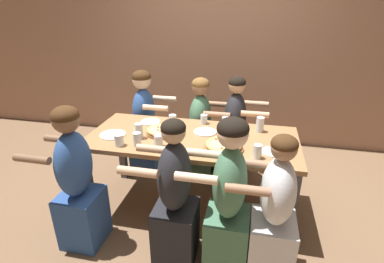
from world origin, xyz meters
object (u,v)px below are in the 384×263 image
at_px(empty_plate_b, 205,132).
at_px(drinking_glass_d, 159,142).
at_px(pizza_board_second, 224,146).
at_px(drinking_glass_e, 119,141).
at_px(diner_far_center, 200,132).
at_px(empty_plate_c, 273,152).
at_px(drinking_glass_b, 173,121).
at_px(pizza_board_main, 162,131).
at_px(diner_near_midright, 228,203).
at_px(empty_plate_d, 113,135).
at_px(diner_far_midright, 234,134).
at_px(drinking_glass_h, 225,122).
at_px(empty_plate_a, 151,122).
at_px(drinking_glass_g, 260,125).
at_px(diner_far_left, 145,125).
at_px(drinking_glass_f, 257,152).
at_px(diner_near_center, 175,200).
at_px(diner_near_left, 77,184).
at_px(diner_near_right, 274,216).
at_px(drinking_glass_c, 137,140).
at_px(drinking_glass_a, 139,132).
at_px(cocktail_glass_blue, 204,120).

relative_size(empty_plate_b, drinking_glass_d, 2.11).
distance_m(pizza_board_second, drinking_glass_e, 0.89).
bearing_deg(drinking_glass_d, diner_far_center, 77.89).
height_order(empty_plate_c, drinking_glass_b, drinking_glass_b).
bearing_deg(diner_far_center, empty_plate_b, 15.10).
xyz_separation_m(empty_plate_c, diner_far_center, (-0.76, 0.82, -0.25)).
height_order(pizza_board_main, diner_near_midright, diner_near_midright).
distance_m(empty_plate_d, diner_far_midright, 1.34).
bearing_deg(drinking_glass_h, empty_plate_b, -137.74).
bearing_deg(empty_plate_a, drinking_glass_g, 0.08).
relative_size(pizza_board_second, drinking_glass_d, 3.30).
relative_size(diner_near_midright, diner_far_left, 1.02).
bearing_deg(drinking_glass_g, empty_plate_b, -165.06).
relative_size(drinking_glass_f, drinking_glass_g, 0.80).
xyz_separation_m(pizza_board_second, drinking_glass_f, (0.28, -0.10, 0.02)).
xyz_separation_m(pizza_board_second, diner_near_center, (-0.30, -0.46, -0.27)).
relative_size(drinking_glass_f, diner_near_center, 0.10).
height_order(pizza_board_second, drinking_glass_g, drinking_glass_g).
height_order(drinking_glass_b, diner_far_left, diner_far_left).
relative_size(drinking_glass_b, drinking_glass_h, 1.06).
xyz_separation_m(drinking_glass_g, diner_near_left, (-1.40, -0.90, -0.27)).
xyz_separation_m(empty_plate_b, diner_near_right, (0.63, -0.76, -0.26)).
relative_size(drinking_glass_b, diner_far_midright, 0.10).
bearing_deg(drinking_glass_c, drinking_glass_a, 106.07).
distance_m(cocktail_glass_blue, diner_far_center, 0.43).
height_order(empty_plate_a, diner_near_midright, diner_near_midright).
relative_size(pizza_board_main, pizza_board_second, 0.87).
relative_size(empty_plate_d, diner_far_midright, 0.20).
bearing_deg(drinking_glass_a, drinking_glass_d, -29.08).
relative_size(empty_plate_c, diner_far_midright, 0.16).
relative_size(diner_near_center, diner_near_right, 1.04).
bearing_deg(diner_near_left, drinking_glass_h, -49.43).
xyz_separation_m(cocktail_glass_blue, diner_far_center, (-0.09, 0.31, -0.28)).
bearing_deg(empty_plate_a, diner_near_left, -109.38).
relative_size(empty_plate_b, drinking_glass_g, 1.50).
bearing_deg(pizza_board_main, drinking_glass_c, -112.39).
xyz_separation_m(drinking_glass_b, drinking_glass_c, (-0.17, -0.50, 0.01)).
xyz_separation_m(drinking_glass_e, diner_near_left, (-0.23, -0.34, -0.25)).
height_order(pizza_board_second, diner_far_midright, diner_far_midright).
xyz_separation_m(empty_plate_d, drinking_glass_d, (0.48, -0.13, 0.04)).
bearing_deg(diner_near_left, drinking_glass_c, -47.59).
distance_m(pizza_board_main, diner_far_center, 0.74).
relative_size(drinking_glass_h, diner_far_center, 0.09).
xyz_separation_m(pizza_board_second, drinking_glass_g, (0.29, 0.44, 0.03)).
height_order(empty_plate_b, drinking_glass_g, drinking_glass_g).
xyz_separation_m(empty_plate_c, drinking_glass_g, (-0.11, 0.42, 0.06)).
bearing_deg(diner_far_left, pizza_board_main, 33.23).
height_order(pizza_board_second, drinking_glass_c, drinking_glass_c).
height_order(pizza_board_second, diner_far_left, diner_far_left).
bearing_deg(drinking_glass_d, drinking_glass_h, 45.93).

